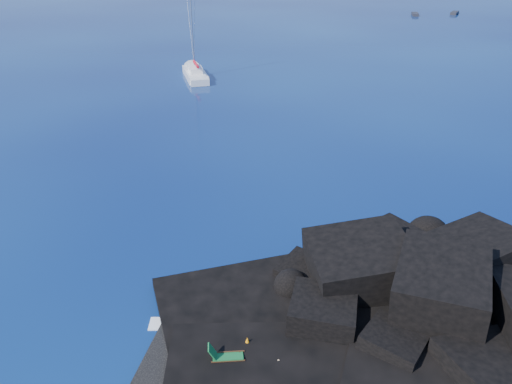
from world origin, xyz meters
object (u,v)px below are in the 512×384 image
at_px(deck_chair, 228,353).
at_px(distant_boat_b, 454,14).
at_px(distant_boat_a, 415,15).
at_px(sunbather, 268,365).
at_px(marker_cone, 247,342).
at_px(sailboat, 195,78).

relative_size(deck_chair, distant_boat_b, 0.32).
relative_size(deck_chair, distant_boat_a, 0.33).
distance_m(deck_chair, distant_boat_a, 120.84).
xyz_separation_m(sunbather, marker_cone, (-0.98, 1.13, 0.10)).
distance_m(sunbather, distant_boat_a, 120.57).
bearing_deg(distant_boat_b, distant_boat_a, -138.74).
bearing_deg(deck_chair, distant_boat_a, 65.92).
bearing_deg(sunbather, distant_boat_a, 53.09).
bearing_deg(distant_boat_a, sailboat, -116.61).
bearing_deg(sunbather, deck_chair, 151.41).
xyz_separation_m(deck_chair, distant_boat_a, (31.46, 116.67, -0.86)).
distance_m(sunbather, marker_cone, 1.50).
xyz_separation_m(deck_chair, distant_boat_b, (41.85, 119.81, -0.86)).
xyz_separation_m(marker_cone, distant_boat_a, (30.72, 115.71, -0.62)).
bearing_deg(distant_boat_b, sunbather, -84.08).
bearing_deg(distant_boat_b, deck_chair, -84.84).
relative_size(sunbather, distant_boat_b, 0.38).
xyz_separation_m(sailboat, distant_boat_a, (42.43, 66.27, 0.00)).
height_order(sailboat, distant_boat_a, sailboat).
bearing_deg(distant_boat_a, sunbather, -98.26).
bearing_deg(sunbather, marker_cone, 108.21).
bearing_deg(deck_chair, sunbather, -14.95).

